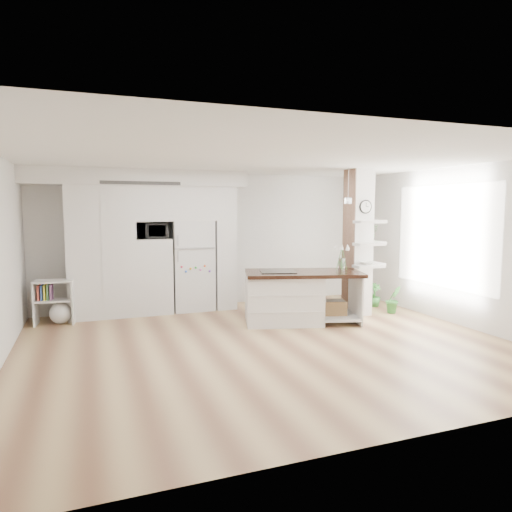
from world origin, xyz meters
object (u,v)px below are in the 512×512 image
(floor_plant_a, at_px, (393,299))
(refrigerator, at_px, (192,265))
(kitchen_island, at_px, (290,296))
(bookshelf, at_px, (57,305))

(floor_plant_a, bearing_deg, refrigerator, 154.90)
(refrigerator, xyz_separation_m, kitchen_island, (1.38, -1.62, -0.41))
(refrigerator, bearing_deg, floor_plant_a, -25.10)
(refrigerator, relative_size, kitchen_island, 0.80)
(bookshelf, height_order, floor_plant_a, bookshelf)
(refrigerator, xyz_separation_m, bookshelf, (-2.44, -0.32, -0.54))
(bookshelf, bearing_deg, kitchen_island, -12.61)
(refrigerator, xyz_separation_m, floor_plant_a, (3.52, -1.65, -0.61))
(kitchen_island, height_order, bookshelf, kitchen_island)
(refrigerator, height_order, bookshelf, refrigerator)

